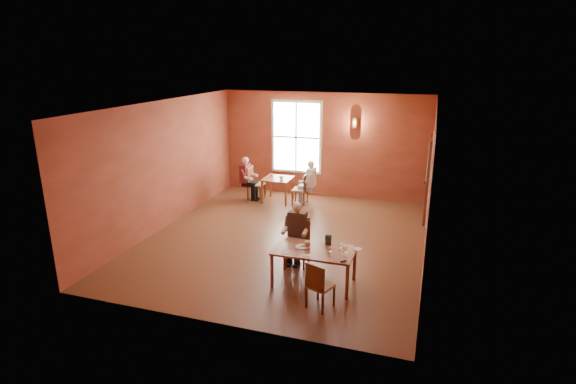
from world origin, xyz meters
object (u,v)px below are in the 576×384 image
(chair_diner_main, at_px, (298,244))
(diner_maroon, at_px, (255,179))
(chair_diner_white, at_px, (300,189))
(diner_main, at_px, (297,237))
(second_table, at_px, (278,190))
(chair_diner_maroon, at_px, (256,183))
(diner_white, at_px, (301,183))
(main_table, at_px, (314,267))
(chair_empty, at_px, (320,285))

(chair_diner_main, height_order, diner_maroon, diner_maroon)
(chair_diner_white, xyz_separation_m, diner_maroon, (-1.33, 0.00, 0.18))
(chair_diner_main, distance_m, diner_main, 0.15)
(chair_diner_main, xyz_separation_m, second_table, (-1.71, 3.71, -0.10))
(chair_diner_main, bearing_deg, chair_diner_maroon, -57.61)
(chair_diner_main, bearing_deg, chair_diner_white, -74.13)
(diner_maroon, bearing_deg, diner_main, 32.51)
(chair_diner_main, distance_m, diner_white, 3.86)
(main_table, relative_size, diner_maroon, 1.19)
(diner_white, bearing_deg, main_table, -160.73)
(second_table, bearing_deg, chair_diner_maroon, 180.00)
(second_table, bearing_deg, chair_diner_white, 0.00)
(chair_diner_white, height_order, diner_maroon, diner_maroon)
(main_table, relative_size, second_table, 1.85)
(diner_main, distance_m, chair_diner_white, 3.89)
(main_table, xyz_separation_m, second_table, (-2.21, 4.36, 0.01))
(chair_diner_main, distance_m, diner_maroon, 4.42)
(diner_main, height_order, second_table, diner_main)
(diner_main, relative_size, chair_empty, 1.45)
(chair_diner_white, height_order, chair_diner_maroon, chair_diner_maroon)
(chair_diner_white, bearing_deg, chair_diner_main, -164.13)
(chair_diner_main, distance_m, second_table, 4.09)
(diner_white, bearing_deg, chair_diner_main, -164.56)
(chair_diner_white, xyz_separation_m, chair_diner_maroon, (-1.30, 0.00, 0.05))
(chair_diner_main, xyz_separation_m, diner_maroon, (-2.39, 3.71, 0.16))
(chair_empty, height_order, diner_maroon, diner_maroon)
(chair_empty, distance_m, second_table, 5.69)
(diner_main, height_order, diner_maroon, diner_maroon)
(chair_diner_main, relative_size, chair_diner_white, 1.05)
(main_table, bearing_deg, chair_diner_white, 109.62)
(chair_diner_main, xyz_separation_m, chair_empty, (0.80, -1.39, -0.04))
(diner_white, bearing_deg, diner_maroon, 90.00)
(diner_main, bearing_deg, chair_diner_main, -90.00)
(chair_diner_maroon, distance_m, diner_maroon, 0.13)
(chair_empty, xyz_separation_m, second_table, (-2.51, 5.10, -0.07))
(main_table, distance_m, diner_maroon, 5.24)
(chair_diner_main, bearing_deg, main_table, 127.57)
(second_table, relative_size, chair_diner_white, 0.91)
(chair_empty, bearing_deg, chair_diner_main, 141.23)
(main_table, bearing_deg, chair_diner_maroon, 123.20)
(chair_diner_main, relative_size, chair_empty, 1.09)
(diner_white, bearing_deg, chair_diner_maroon, 90.00)
(diner_main, xyz_separation_m, chair_empty, (0.80, -1.36, -0.18))
(chair_empty, xyz_separation_m, diner_maroon, (-3.19, 5.10, 0.19))
(main_table, distance_m, chair_diner_white, 4.63)
(second_table, relative_size, diner_maroon, 0.64)
(second_table, xyz_separation_m, chair_diner_maroon, (-0.65, 0.00, 0.14))
(chair_empty, relative_size, chair_diner_maroon, 0.85)
(diner_white, bearing_deg, second_table, 90.00)
(second_table, distance_m, chair_diner_maroon, 0.66)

